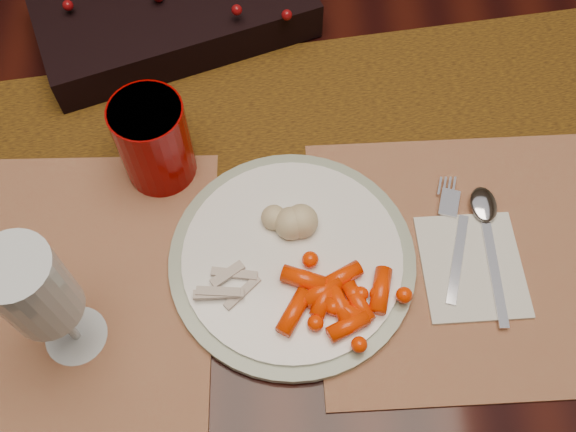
{
  "coord_description": "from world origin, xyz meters",
  "views": [
    {
      "loc": [
        -0.04,
        -0.6,
        1.42
      ],
      "look_at": [
        -0.04,
        -0.27,
        0.8
      ],
      "focal_mm": 40.0,
      "sensor_mm": 36.0,
      "label": 1
    }
  ],
  "objects_px": {
    "placemat_main": "(508,256)",
    "red_cup": "(154,141)",
    "mashed_potatoes": "(283,209)",
    "turkey_shreds": "(229,283)",
    "dinner_plate": "(292,258)",
    "napkin": "(472,266)",
    "wine_glass": "(48,306)",
    "centerpiece": "(173,7)",
    "baby_carrots": "(338,288)",
    "dining_table": "(306,195)"
  },
  "relations": [
    {
      "from": "placemat_main",
      "to": "red_cup",
      "type": "height_order",
      "value": "red_cup"
    },
    {
      "from": "mashed_potatoes",
      "to": "turkey_shreds",
      "type": "distance_m",
      "value": 0.1
    },
    {
      "from": "dinner_plate",
      "to": "mashed_potatoes",
      "type": "distance_m",
      "value": 0.06
    },
    {
      "from": "mashed_potatoes",
      "to": "napkin",
      "type": "xyz_separation_m",
      "value": [
        0.21,
        -0.06,
        -0.03
      ]
    },
    {
      "from": "placemat_main",
      "to": "wine_glass",
      "type": "bearing_deg",
      "value": -171.89
    },
    {
      "from": "dinner_plate",
      "to": "red_cup",
      "type": "xyz_separation_m",
      "value": [
        -0.16,
        0.13,
        0.05
      ]
    },
    {
      "from": "centerpiece",
      "to": "baby_carrots",
      "type": "distance_m",
      "value": 0.46
    },
    {
      "from": "dinner_plate",
      "to": "napkin",
      "type": "height_order",
      "value": "dinner_plate"
    },
    {
      "from": "baby_carrots",
      "to": "wine_glass",
      "type": "bearing_deg",
      "value": -171.38
    },
    {
      "from": "dinner_plate",
      "to": "napkin",
      "type": "distance_m",
      "value": 0.2
    },
    {
      "from": "red_cup",
      "to": "turkey_shreds",
      "type": "bearing_deg",
      "value": -61.04
    },
    {
      "from": "baby_carrots",
      "to": "red_cup",
      "type": "xyz_separation_m",
      "value": [
        -0.21,
        0.17,
        0.03
      ]
    },
    {
      "from": "napkin",
      "to": "wine_glass",
      "type": "distance_m",
      "value": 0.45
    },
    {
      "from": "turkey_shreds",
      "to": "wine_glass",
      "type": "distance_m",
      "value": 0.18
    },
    {
      "from": "centerpiece",
      "to": "napkin",
      "type": "xyz_separation_m",
      "value": [
        0.36,
        -0.37,
        -0.03
      ]
    },
    {
      "from": "baby_carrots",
      "to": "turkey_shreds",
      "type": "distance_m",
      "value": 0.12
    },
    {
      "from": "napkin",
      "to": "placemat_main",
      "type": "bearing_deg",
      "value": 13.5
    },
    {
      "from": "napkin",
      "to": "wine_glass",
      "type": "bearing_deg",
      "value": -173.27
    },
    {
      "from": "turkey_shreds",
      "to": "wine_glass",
      "type": "relative_size",
      "value": 0.35
    },
    {
      "from": "wine_glass",
      "to": "centerpiece",
      "type": "bearing_deg",
      "value": 80.58
    },
    {
      "from": "centerpiece",
      "to": "red_cup",
      "type": "distance_m",
      "value": 0.24
    },
    {
      "from": "wine_glass",
      "to": "napkin",
      "type": "bearing_deg",
      "value": 10.02
    },
    {
      "from": "dining_table",
      "to": "centerpiece",
      "type": "relative_size",
      "value": 4.95
    },
    {
      "from": "dinner_plate",
      "to": "mashed_potatoes",
      "type": "xyz_separation_m",
      "value": [
        -0.01,
        0.05,
        0.03
      ]
    },
    {
      "from": "dining_table",
      "to": "napkin",
      "type": "distance_m",
      "value": 0.52
    },
    {
      "from": "dinner_plate",
      "to": "red_cup",
      "type": "distance_m",
      "value": 0.21
    },
    {
      "from": "red_cup",
      "to": "dinner_plate",
      "type": "bearing_deg",
      "value": -38.68
    },
    {
      "from": "turkey_shreds",
      "to": "red_cup",
      "type": "height_order",
      "value": "red_cup"
    },
    {
      "from": "placemat_main",
      "to": "napkin",
      "type": "xyz_separation_m",
      "value": [
        -0.05,
        -0.01,
        0.0
      ]
    },
    {
      "from": "centerpiece",
      "to": "mashed_potatoes",
      "type": "distance_m",
      "value": 0.35
    },
    {
      "from": "wine_glass",
      "to": "dining_table",
      "type": "bearing_deg",
      "value": 56.03
    },
    {
      "from": "mashed_potatoes",
      "to": "wine_glass",
      "type": "relative_size",
      "value": 0.39
    },
    {
      "from": "dining_table",
      "to": "centerpiece",
      "type": "height_order",
      "value": "centerpiece"
    },
    {
      "from": "centerpiece",
      "to": "dinner_plate",
      "type": "relative_size",
      "value": 1.3
    },
    {
      "from": "baby_carrots",
      "to": "napkin",
      "type": "relative_size",
      "value": 0.93
    },
    {
      "from": "dining_table",
      "to": "wine_glass",
      "type": "xyz_separation_m",
      "value": [
        -0.26,
        -0.39,
        0.47
      ]
    },
    {
      "from": "centerpiece",
      "to": "napkin",
      "type": "bearing_deg",
      "value": -45.89
    },
    {
      "from": "dining_table",
      "to": "napkin",
      "type": "xyz_separation_m",
      "value": [
        0.17,
        -0.31,
        0.38
      ]
    },
    {
      "from": "dining_table",
      "to": "red_cup",
      "type": "height_order",
      "value": "red_cup"
    },
    {
      "from": "placemat_main",
      "to": "turkey_shreds",
      "type": "bearing_deg",
      "value": -175.31
    },
    {
      "from": "turkey_shreds",
      "to": "placemat_main",
      "type": "bearing_deg",
      "value": 7.26
    },
    {
      "from": "placemat_main",
      "to": "baby_carrots",
      "type": "relative_size",
      "value": 3.66
    },
    {
      "from": "red_cup",
      "to": "mashed_potatoes",
      "type": "bearing_deg",
      "value": -27.94
    },
    {
      "from": "dining_table",
      "to": "baby_carrots",
      "type": "bearing_deg",
      "value": -87.2
    },
    {
      "from": "dining_table",
      "to": "wine_glass",
      "type": "distance_m",
      "value": 0.67
    },
    {
      "from": "dinner_plate",
      "to": "baby_carrots",
      "type": "bearing_deg",
      "value": -41.74
    },
    {
      "from": "dinner_plate",
      "to": "napkin",
      "type": "relative_size",
      "value": 2.13
    },
    {
      "from": "napkin",
      "to": "wine_glass",
      "type": "relative_size",
      "value": 0.68
    },
    {
      "from": "turkey_shreds",
      "to": "red_cup",
      "type": "relative_size",
      "value": 0.57
    },
    {
      "from": "dining_table",
      "to": "dinner_plate",
      "type": "xyz_separation_m",
      "value": [
        -0.03,
        -0.31,
        0.39
      ]
    }
  ]
}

